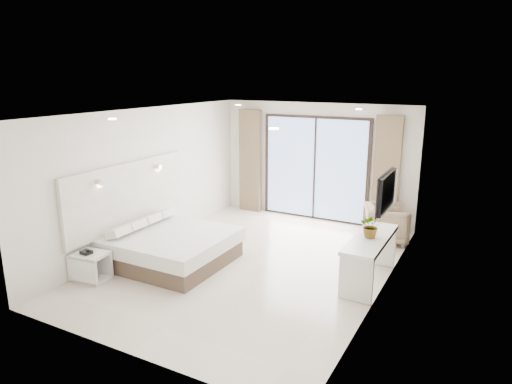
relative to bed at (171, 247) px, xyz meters
The scene contains 8 objects.
ground 1.48m from the bed, 24.82° to the left, with size 6.20×6.20×0.00m, color beige.
room_shell 2.15m from the bed, 49.22° to the left, with size 4.62×6.22×2.72m.
bed is the anchor object (origin of this frame).
nightstand 1.40m from the bed, 119.10° to the right, with size 0.57×0.50×0.47m.
phone 1.47m from the bed, 119.06° to the right, with size 0.18×0.14×0.06m, color black.
console_desk 3.49m from the bed, 14.87° to the left, with size 0.53×1.70×0.77m.
plant 3.53m from the bed, 14.65° to the left, with size 0.36×0.40×0.31m, color #33662D.
armchair 4.30m from the bed, 42.46° to the left, with size 0.81×0.76×0.84m, color #8E765D.
Camera 1 is at (3.67, -6.68, 3.30)m, focal length 32.00 mm.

